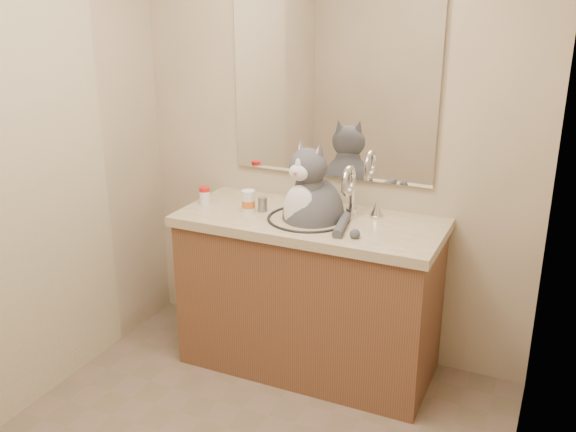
% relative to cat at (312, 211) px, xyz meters
% --- Properties ---
extents(room, '(2.22, 2.52, 2.42)m').
position_rel_cat_xyz_m(room, '(-0.01, -0.96, 0.31)').
color(room, '#7B6455').
rests_on(room, ground).
extents(vanity, '(1.34, 0.59, 1.12)m').
position_rel_cat_xyz_m(vanity, '(-0.01, 0.00, -0.45)').
color(vanity, brown).
rests_on(vanity, ground).
extents(mirror, '(1.10, 0.02, 0.90)m').
position_rel_cat_xyz_m(mirror, '(-0.01, 0.27, 0.56)').
color(mirror, white).
rests_on(mirror, room).
extents(shower_curtain, '(0.02, 1.30, 1.93)m').
position_rel_cat_xyz_m(shower_curtain, '(-1.06, -0.86, 0.14)').
color(shower_curtain, beige).
rests_on(shower_curtain, ground).
extents(cat, '(0.43, 0.44, 0.62)m').
position_rel_cat_xyz_m(cat, '(0.00, 0.00, 0.00)').
color(cat, '#4B4B51').
rests_on(cat, vanity).
extents(pill_bottle_redcap, '(0.06, 0.06, 0.10)m').
position_rel_cat_xyz_m(pill_bottle_redcap, '(-0.60, -0.04, 0.01)').
color(pill_bottle_redcap, white).
rests_on(pill_bottle_redcap, vanity).
extents(pill_bottle_orange, '(0.09, 0.09, 0.12)m').
position_rel_cat_xyz_m(pill_bottle_orange, '(-0.33, -0.05, 0.02)').
color(pill_bottle_orange, white).
rests_on(pill_bottle_orange, vanity).
extents(grey_canister, '(0.06, 0.06, 0.08)m').
position_rel_cat_xyz_m(grey_canister, '(-0.27, -0.01, -0.00)').
color(grey_canister, gray).
rests_on(grey_canister, vanity).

